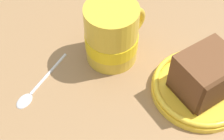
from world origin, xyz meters
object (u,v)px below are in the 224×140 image
at_px(tea_mug, 112,34).
at_px(cake_slice, 206,75).
at_px(small_plate, 199,88).
at_px(teaspoon, 32,90).

bearing_deg(tea_mug, cake_slice, 175.56).
bearing_deg(small_plate, cake_slice, 148.09).
height_order(tea_mug, teaspoon, tea_mug).
height_order(cake_slice, teaspoon, cake_slice).
xyz_separation_m(tea_mug, teaspoon, (0.08, 0.12, -0.05)).
height_order(small_plate, tea_mug, tea_mug).
relative_size(tea_mug, teaspoon, 0.86).
relative_size(small_plate, teaspoon, 1.19).
xyz_separation_m(small_plate, cake_slice, (-0.00, 0.00, 0.04)).
bearing_deg(tea_mug, small_plate, 176.03).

